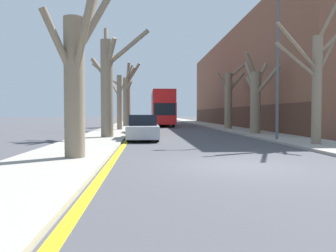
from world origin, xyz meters
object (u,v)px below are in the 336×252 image
parked_car_0 (143,128)px  street_tree_left_2 (119,99)px  street_tree_left_0 (77,71)px  street_tree_right_0 (318,78)px  street_tree_left_3 (127,98)px  parked_car_1 (144,125)px  street_tree_right_1 (256,97)px  street_tree_left_1 (108,83)px  double_decker_bus (162,107)px  lamp_post (276,57)px  street_tree_right_2 (229,97)px

parked_car_0 → street_tree_left_2: bearing=102.2°
street_tree_left_0 → street_tree_right_0: street_tree_right_0 is taller
street_tree_left_3 → parked_car_1: bearing=-81.2°
street_tree_left_0 → street_tree_left_2: bearing=90.7°
street_tree_right_0 → street_tree_right_1: size_ratio=1.24×
street_tree_left_3 → parked_car_0: 19.55m
street_tree_left_2 → street_tree_right_1: (10.46, -6.16, -0.08)m
street_tree_left_1 → parked_car_1: bearing=67.1°
street_tree_left_3 → parked_car_1: (2.02, -13.08, -2.71)m
street_tree_right_1 → parked_car_1: 8.64m
street_tree_right_1 → parked_car_0: size_ratio=1.35×
street_tree_right_1 → double_decker_bus: size_ratio=0.49×
street_tree_left_0 → street_tree_right_0: size_ratio=0.86×
street_tree_left_2 → double_decker_bus: size_ratio=0.51×
street_tree_left_1 → parked_car_0: bearing=-27.1°
double_decker_bus → lamp_post: bearing=-77.7°
lamp_post → street_tree_left_0: bearing=-144.0°
double_decker_bus → parked_car_0: 22.36m
street_tree_left_3 → double_decker_bus: size_ratio=0.62×
street_tree_left_1 → street_tree_left_2: 9.45m
parked_car_0 → parked_car_1: bearing=90.0°
street_tree_right_2 → lamp_post: lamp_post is taller
street_tree_left_3 → parked_car_0: street_tree_left_3 is taller
street_tree_left_1 → street_tree_left_3: size_ratio=0.95×
street_tree_left_0 → lamp_post: lamp_post is taller
street_tree_left_2 → parked_car_1: 5.37m
street_tree_left_1 → parked_car_0: street_tree_left_1 is taller
street_tree_right_1 → street_tree_left_1: bearing=-162.4°
street_tree_left_0 → street_tree_right_0: 10.96m
parked_car_0 → lamp_post: 8.47m
street_tree_right_1 → lamp_post: (-0.85, -5.84, 1.90)m
street_tree_right_0 → parked_car_0: 9.59m
street_tree_right_0 → double_decker_bus: 27.20m
street_tree_left_1 → street_tree_right_0: street_tree_right_0 is taller
street_tree_right_2 → parked_car_0: size_ratio=1.66×
street_tree_left_2 → street_tree_right_0: (10.45, -14.87, 0.35)m
street_tree_left_1 → lamp_post: 9.91m
street_tree_left_0 → street_tree_left_3: 27.55m
double_decker_bus → street_tree_right_0: bearing=-77.3°
street_tree_right_1 → street_tree_right_0: bearing=-90.1°
parked_car_0 → street_tree_left_3: bearing=96.0°
street_tree_right_0 → double_decker_bus: bearing=102.7°
street_tree_left_1 → street_tree_left_3: street_tree_left_3 is taller
street_tree_left_2 → street_tree_left_0: bearing=-89.3°
street_tree_right_0 → double_decker_bus: size_ratio=0.61×
street_tree_left_0 → parked_car_1: size_ratio=1.46×
street_tree_left_1 → lamp_post: lamp_post is taller
street_tree_left_0 → street_tree_left_2: 18.83m
parked_car_0 → street_tree_right_1: bearing=28.1°
street_tree_left_3 → street_tree_right_1: size_ratio=1.25×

